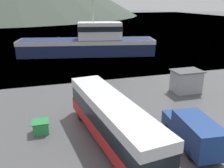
{
  "coord_description": "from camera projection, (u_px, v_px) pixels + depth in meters",
  "views": [
    {
      "loc": [
        -4.55,
        -10.09,
        10.29
      ],
      "look_at": [
        2.58,
        13.43,
        2.0
      ],
      "focal_mm": 40.0,
      "sensor_mm": 36.0,
      "label": 1
    }
  ],
  "objects": [
    {
      "name": "small_boat",
      "position": [
        104.0,
        44.0,
        59.13
      ],
      "size": [
        4.19,
        8.25,
        0.87
      ],
      "rotation": [
        0.0,
        0.0,
        2.88
      ],
      "color": "#1E5138",
      "rests_on": "water_surface"
    },
    {
      "name": "water_surface",
      "position": [
        43.0,
        19.0,
        141.55
      ],
      "size": [
        240.0,
        240.0,
        0.0
      ],
      "primitive_type": "plane",
      "color": "#3D5160",
      "rests_on": "ground"
    },
    {
      "name": "mooring_bollard",
      "position": [
        76.0,
        85.0,
        30.73
      ],
      "size": [
        0.34,
        0.34,
        0.75
      ],
      "color": "#4C4C51",
      "rests_on": "ground"
    },
    {
      "name": "fishing_boat",
      "position": [
        89.0,
        43.0,
        48.8
      ],
      "size": [
        26.75,
        11.12,
        10.49
      ],
      "rotation": [
        0.0,
        0.0,
        1.37
      ],
      "color": "#19234C",
      "rests_on": "water_surface"
    },
    {
      "name": "storage_bin",
      "position": [
        41.0,
        127.0,
        20.28
      ],
      "size": [
        1.33,
        1.28,
        1.01
      ],
      "color": "green",
      "rests_on": "ground"
    },
    {
      "name": "tour_bus",
      "position": [
        112.0,
        119.0,
        18.47
      ],
      "size": [
        4.05,
        13.16,
        3.4
      ],
      "rotation": [
        0.0,
        0.0,
        0.11
      ],
      "color": "red",
      "rests_on": "ground"
    },
    {
      "name": "delivery_van",
      "position": [
        193.0,
        131.0,
        18.17
      ],
      "size": [
        2.72,
        6.38,
        2.34
      ],
      "rotation": [
        0.0,
        0.0,
        -0.1
      ],
      "color": "navy",
      "rests_on": "ground"
    },
    {
      "name": "dock_kiosk",
      "position": [
        186.0,
        81.0,
        29.1
      ],
      "size": [
        3.38,
        2.48,
        2.61
      ],
      "color": "#93999E",
      "rests_on": "ground"
    }
  ]
}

